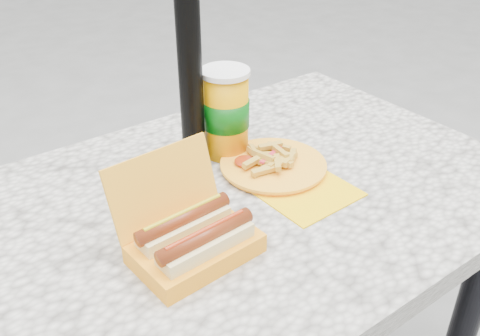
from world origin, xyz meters
TOP-DOWN VIEW (x-y plane):
  - picnic_table at (0.00, 0.00)m, footprint 1.20×0.80m
  - umbrella_pole at (0.00, 0.16)m, footprint 0.05×0.05m
  - hotdog_box at (-0.17, -0.11)m, footprint 0.22×0.19m
  - fries_plate at (0.12, 0.02)m, footprint 0.23×0.31m
  - soda_cup at (0.08, 0.15)m, footprint 0.11×0.11m

SIDE VIEW (x-z plane):
  - picnic_table at x=0.00m, z-range 0.27..1.02m
  - fries_plate at x=0.12m, z-range 0.74..0.78m
  - hotdog_box at x=-0.17m, z-range 0.71..0.87m
  - soda_cup at x=0.08m, z-range 0.75..0.95m
  - umbrella_pole at x=0.00m, z-range 0.00..2.20m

